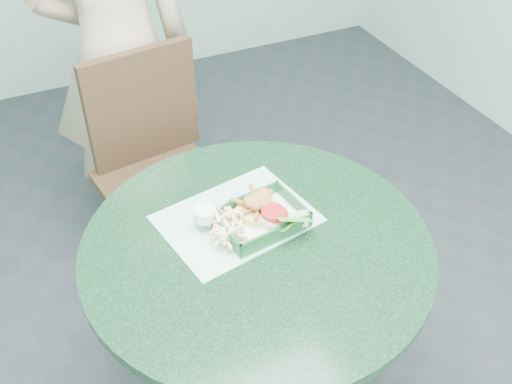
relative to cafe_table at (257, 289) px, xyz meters
name	(u,v)px	position (x,y,z in m)	size (l,w,h in m)	color
cafe_table	(257,289)	(0.00, 0.00, 0.00)	(0.95, 0.95, 0.75)	black
dining_chair	(156,157)	(-0.06, 0.81, -0.05)	(0.44, 0.44, 0.93)	black
diner_person	(114,29)	(-0.08, 1.11, 0.36)	(0.68, 0.45, 1.88)	beige
placemat	(237,224)	(-0.01, 0.11, 0.17)	(0.41, 0.31, 0.00)	#A5E2CE
food_basket	(260,226)	(0.04, 0.06, 0.19)	(0.23, 0.17, 0.05)	#19582D
crab_sandwich	(260,209)	(0.05, 0.09, 0.22)	(0.12, 0.12, 0.07)	#EEBF53
fries_pile	(227,227)	(-0.06, 0.07, 0.21)	(0.10, 0.11, 0.04)	beige
sauce_ramekin	(205,214)	(-0.10, 0.13, 0.22)	(0.06, 0.06, 0.04)	white
garnish_cup	(278,225)	(0.07, 0.02, 0.21)	(0.12, 0.11, 0.05)	silver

